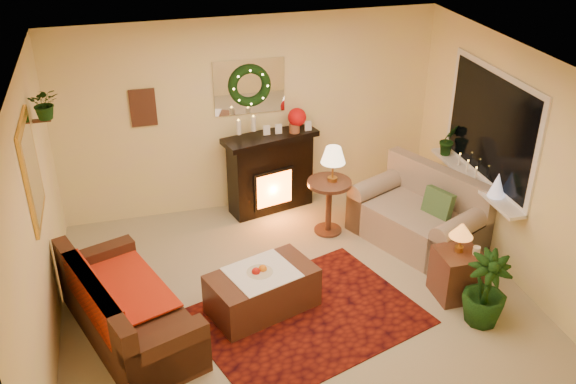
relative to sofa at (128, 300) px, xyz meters
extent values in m
plane|color=beige|center=(1.78, 0.13, -0.43)|extent=(5.00, 5.00, 0.00)
plane|color=white|center=(1.78, 0.13, 2.17)|extent=(5.00, 5.00, 0.00)
plane|color=#EFD88C|center=(1.78, 2.38, 0.87)|extent=(5.00, 5.00, 0.00)
plane|color=#EFD88C|center=(1.78, -2.12, 0.87)|extent=(5.00, 5.00, 0.00)
plane|color=#EFD88C|center=(-0.72, 0.13, 0.87)|extent=(4.50, 4.50, 0.00)
plane|color=#EFD88C|center=(4.28, 0.13, 0.87)|extent=(4.50, 4.50, 0.00)
cube|color=#4F0502|center=(1.79, -0.23, -0.42)|extent=(2.67, 2.31, 0.01)
cube|color=brown|center=(0.00, 0.00, 0.00)|extent=(1.41, 2.04, 0.80)
cube|color=red|center=(-0.04, 0.19, 0.03)|extent=(0.76, 1.23, 0.02)
cube|color=black|center=(1.99, 2.17, 0.12)|extent=(1.17, 0.61, 1.03)
sphere|color=red|center=(2.36, 2.16, 0.87)|extent=(0.24, 0.24, 0.24)
cylinder|color=white|center=(1.57, 2.11, 0.83)|extent=(0.06, 0.06, 0.19)
cylinder|color=beige|center=(1.78, 2.18, 0.83)|extent=(0.07, 0.07, 0.20)
cube|color=white|center=(1.78, 2.36, 1.27)|extent=(0.92, 0.02, 0.72)
torus|color=#194719|center=(1.78, 2.32, 1.29)|extent=(0.55, 0.11, 0.55)
cube|color=#381E11|center=(0.43, 2.36, 1.12)|extent=(0.32, 0.03, 0.48)
cube|color=gold|center=(-0.70, 0.43, 1.32)|extent=(0.03, 0.84, 1.00)
imported|color=#194719|center=(-0.56, 1.18, 1.54)|extent=(0.33, 0.28, 0.36)
cube|color=gray|center=(3.54, 0.85, -0.01)|extent=(1.49, 1.82, 0.91)
cube|color=white|center=(4.26, 0.68, 1.12)|extent=(0.03, 1.86, 1.36)
cube|color=black|center=(4.25, 0.68, 1.12)|extent=(0.02, 1.70, 1.22)
cube|color=white|center=(4.16, 0.68, 0.44)|extent=(0.22, 1.86, 0.04)
cone|color=white|center=(4.16, 0.22, 0.61)|extent=(0.19, 0.19, 0.28)
imported|color=#285F25|center=(4.15, 1.39, 0.66)|extent=(0.29, 0.23, 0.53)
cylinder|color=black|center=(2.56, 1.37, -0.11)|extent=(0.73, 0.73, 0.73)
cone|color=beige|center=(2.59, 1.37, 0.45)|extent=(0.31, 0.31, 0.47)
cube|color=black|center=(3.48, -0.27, -0.16)|extent=(0.46, 0.46, 0.56)
cone|color=#FF5D10|center=(3.49, -0.25, 0.32)|extent=(0.26, 0.26, 0.38)
cube|color=#41261A|center=(1.38, 0.05, -0.22)|extent=(1.26, 0.94, 0.47)
cylinder|color=beige|center=(1.35, 0.05, 0.02)|extent=(0.28, 0.28, 0.06)
imported|color=black|center=(3.54, -0.76, 0.02)|extent=(1.65, 1.65, 2.46)
camera|label=1|loc=(0.20, -5.33, 3.96)|focal=40.00mm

